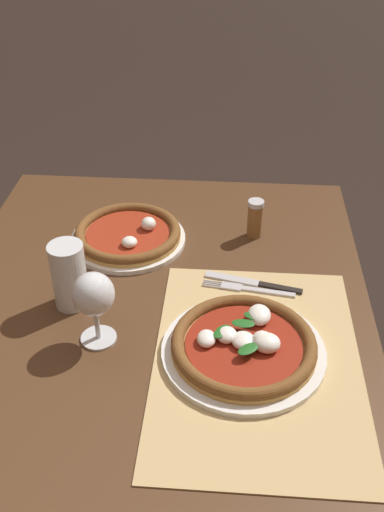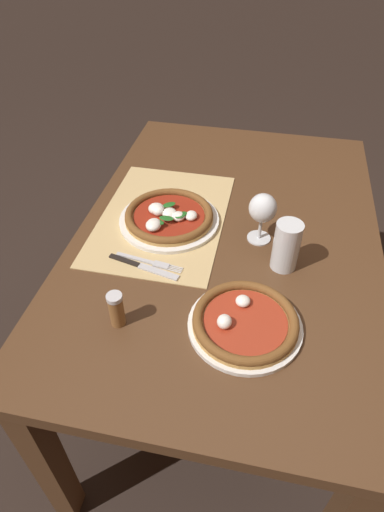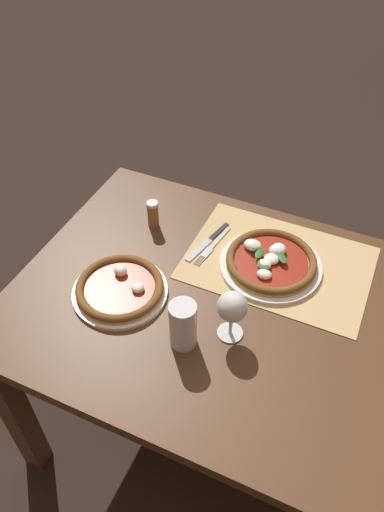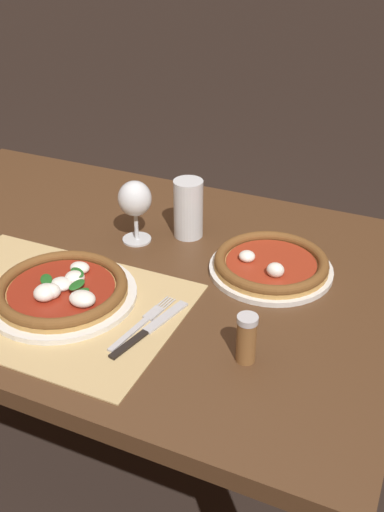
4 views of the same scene
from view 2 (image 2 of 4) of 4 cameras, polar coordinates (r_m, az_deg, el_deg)
ground_plane at (r=1.87m, az=3.52°, el=-14.48°), size 24.00×24.00×0.00m
dining_table at (r=1.38m, az=4.62°, el=0.23°), size 1.36×0.90×0.74m
paper_placemat at (r=1.36m, az=-3.94°, el=5.12°), size 0.55×0.38×0.00m
pizza_near at (r=1.33m, az=-3.12°, el=5.26°), size 0.31×0.31×0.05m
pizza_far at (r=1.04m, az=7.07°, el=-8.75°), size 0.28×0.28×0.05m
wine_glass at (r=1.23m, az=9.39°, el=6.07°), size 0.08×0.08×0.16m
pint_glass at (r=1.17m, az=12.45°, el=1.22°), size 0.07×0.07×0.15m
fork at (r=1.20m, az=-5.71°, el=-0.80°), size 0.05×0.20×0.00m
knife at (r=1.19m, az=-6.51°, el=-1.44°), size 0.07×0.21×0.01m
pepper_shaker at (r=1.03m, az=-10.05°, el=-7.02°), size 0.04×0.04×0.10m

